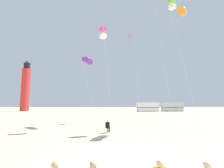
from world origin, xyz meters
TOP-DOWN VIEW (x-y plane):
  - ground at (0.00, 0.00)m, footprint 200.00×200.00m
  - kite_flyer_standing at (-0.63, 7.40)m, footprint 0.45×0.56m
  - kite_box_rainbow at (-1.14, 9.57)m, footprint 1.42×1.42m
  - kite_diamond_magenta at (2.87, 16.28)m, footprint 2.08×2.13m
  - kite_tube_violet at (-3.16, 12.47)m, footprint 2.47×2.88m
  - kite_tube_orange at (7.11, 8.23)m, footprint 2.42×2.70m
  - kite_box_lime at (6.41, 9.06)m, footprint 1.98×2.47m
  - lighthouse_distant at (-27.16, 47.99)m, footprint 2.80×2.80m
  - rv_van_white at (12.04, 42.07)m, footprint 6.56×2.70m
  - rv_van_silver at (20.16, 43.72)m, footprint 6.54×2.62m

SIDE VIEW (x-z plane):
  - ground at x=0.00m, z-range 0.00..0.00m
  - kite_flyer_standing at x=-0.63m, z-range 0.03..1.19m
  - rv_van_white at x=12.04m, z-range -0.01..2.79m
  - rv_van_silver at x=20.16m, z-range -0.01..2.79m
  - lighthouse_distant at x=-27.16m, z-range -0.56..16.24m
  - kite_tube_violet at x=-3.16m, z-range 3.60..12.20m
  - kite_box_rainbow at x=-1.14m, z-range 4.79..15.56m
  - kite_tube_orange at x=7.11m, z-range 5.69..18.48m
  - kite_diamond_magenta at x=2.87m, z-range 5.65..18.69m
  - kite_box_lime at x=6.41m, z-range 6.40..20.43m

